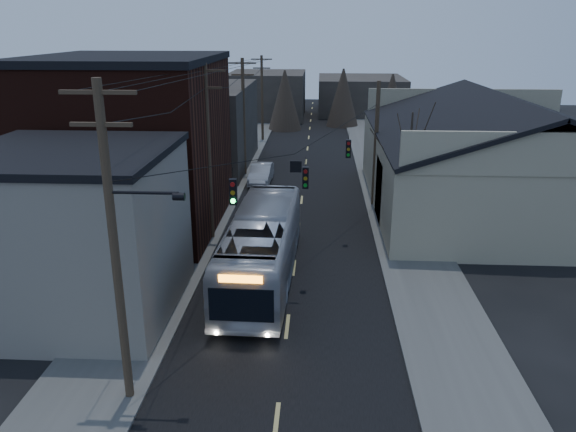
# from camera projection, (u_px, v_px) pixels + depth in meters

# --- Properties ---
(road_surface) EXTENTS (9.00, 110.00, 0.02)m
(road_surface) POSITION_uv_depth(u_px,v_px,m) (303.00, 185.00, 44.12)
(road_surface) COLOR black
(road_surface) RESTS_ON ground
(sidewalk_left) EXTENTS (4.00, 110.00, 0.12)m
(sidewalk_left) POSITION_uv_depth(u_px,v_px,m) (221.00, 183.00, 44.45)
(sidewalk_left) COLOR #474744
(sidewalk_left) RESTS_ON ground
(sidewalk_right) EXTENTS (4.00, 110.00, 0.12)m
(sidewalk_right) POSITION_uv_depth(u_px,v_px,m) (387.00, 186.00, 43.75)
(sidewalk_right) COLOR #474744
(sidewalk_right) RESTS_ON ground
(building_clapboard) EXTENTS (8.00, 8.00, 7.00)m
(building_clapboard) POSITION_uv_depth(u_px,v_px,m) (76.00, 235.00, 23.62)
(building_clapboard) COLOR slate
(building_clapboard) RESTS_ON ground
(building_brick) EXTENTS (10.00, 12.00, 10.00)m
(building_brick) POSITION_uv_depth(u_px,v_px,m) (132.00, 147.00, 33.59)
(building_brick) COLOR black
(building_brick) RESTS_ON ground
(building_left_far) EXTENTS (9.00, 14.00, 7.00)m
(building_left_far) POSITION_uv_depth(u_px,v_px,m) (198.00, 127.00, 49.18)
(building_left_far) COLOR #2F2A26
(building_left_far) RESTS_ON ground
(warehouse) EXTENTS (16.16, 20.60, 7.73)m
(warehouse) POSITION_uv_depth(u_px,v_px,m) (494.00, 169.00, 37.83)
(warehouse) COLOR gray
(warehouse) RESTS_ON ground
(building_far_left) EXTENTS (10.00, 12.00, 6.00)m
(building_far_left) POSITION_uv_depth(u_px,v_px,m) (267.00, 95.00, 76.58)
(building_far_left) COLOR #2F2A26
(building_far_left) RESTS_ON ground
(building_far_right) EXTENTS (12.00, 14.00, 5.00)m
(building_far_right) POSITION_uv_depth(u_px,v_px,m) (360.00, 95.00, 80.78)
(building_far_right) COLOR #2F2A26
(building_far_right) RESTS_ON ground
(bare_tree) EXTENTS (0.40, 0.40, 7.20)m
(bare_tree) POSITION_uv_depth(u_px,v_px,m) (408.00, 173.00, 33.16)
(bare_tree) COLOR black
(bare_tree) RESTS_ON ground
(utility_lines) EXTENTS (11.24, 45.28, 10.50)m
(utility_lines) POSITION_uv_depth(u_px,v_px,m) (254.00, 136.00, 37.16)
(utility_lines) COLOR #382B1E
(utility_lines) RESTS_ON ground
(bus) EXTENTS (3.25, 12.48, 3.45)m
(bus) POSITION_uv_depth(u_px,v_px,m) (262.00, 247.00, 27.11)
(bus) COLOR #A3A6AF
(bus) RESTS_ON ground
(parked_car) EXTENTS (1.73, 4.65, 1.52)m
(parked_car) POSITION_uv_depth(u_px,v_px,m) (261.00, 173.00, 44.58)
(parked_car) COLOR #9C9EA3
(parked_car) RESTS_ON ground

